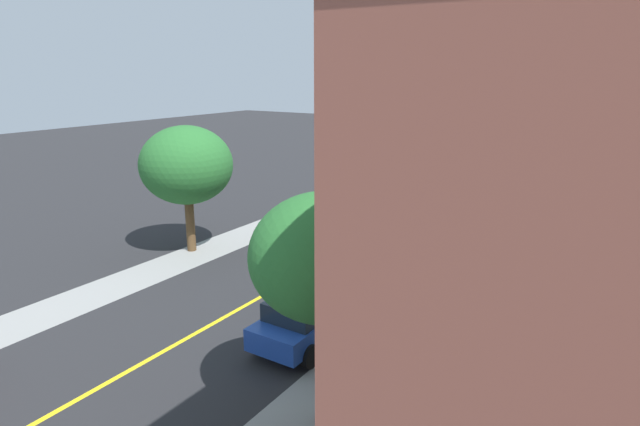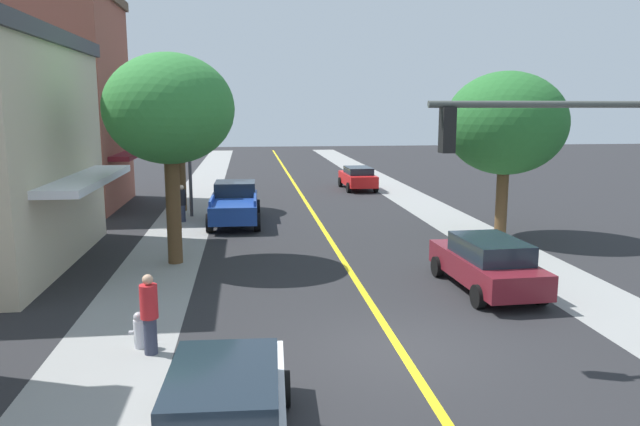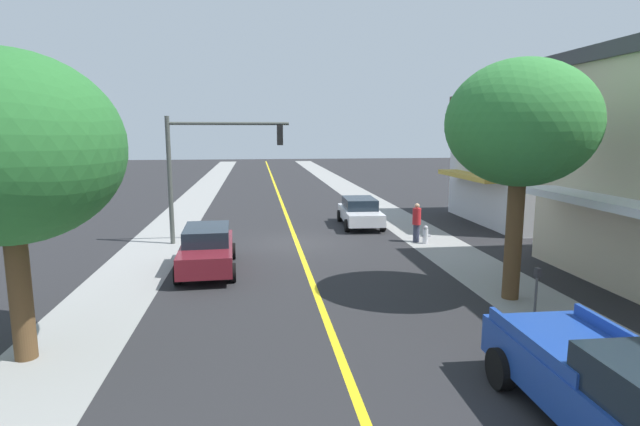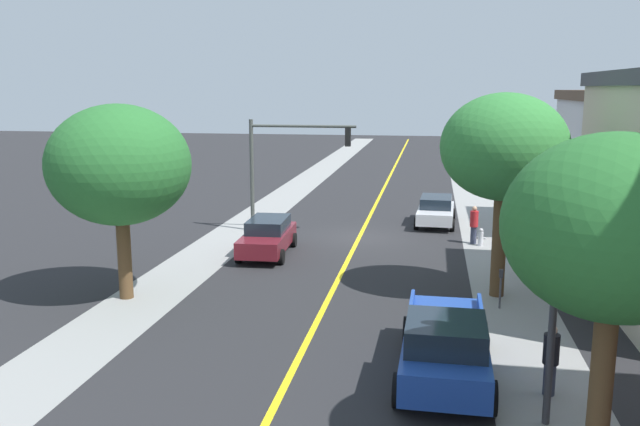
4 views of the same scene
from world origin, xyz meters
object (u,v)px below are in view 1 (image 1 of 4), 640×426
object	(u,v)px
street_tree_left_far	(186,165)
blue_pickup_truck	(313,315)
white_sedan_left_curb	(470,206)
pedestrian_red_shirt	(478,222)
street_lamp	(339,274)
street_tree_right_corner	(440,172)
pedestrian_black_shirt	(367,338)
parking_meter	(423,276)
fire_hydrant	(480,234)
maroon_sedan_right_curb	(312,216)
traffic_light_mast	(348,155)
street_tree_left_near	(325,258)

from	to	relation	value
street_tree_left_far	blue_pickup_truck	distance (m)	12.31
white_sedan_left_curb	pedestrian_red_shirt	xyz separation A→B (m)	(-1.74, 4.16, 0.16)
street_lamp	white_sedan_left_curb	bearing A→B (deg)	-83.70
street_tree_right_corner	street_lamp	bearing A→B (deg)	91.48
pedestrian_black_shirt	parking_meter	bearing A→B (deg)	26.82
fire_hydrant	pedestrian_red_shirt	distance (m)	0.71
parking_meter	street_lamp	world-z (taller)	street_lamp
parking_meter	pedestrian_black_shirt	world-z (taller)	pedestrian_black_shirt
parking_meter	maroon_sedan_right_curb	distance (m)	10.92
parking_meter	traffic_light_mast	bearing A→B (deg)	-47.39
pedestrian_red_shirt	traffic_light_mast	bearing A→B (deg)	-41.30
street_tree_right_corner	blue_pickup_truck	bearing A→B (deg)	74.95
street_tree_left_far	street_lamp	distance (m)	14.53
pedestrian_black_shirt	pedestrian_red_shirt	bearing A→B (deg)	25.00
traffic_light_mast	pedestrian_red_shirt	distance (m)	9.70
pedestrian_red_shirt	parking_meter	bearing A→B (deg)	57.39
street_tree_right_corner	blue_pickup_truck	distance (m)	8.50
street_tree_right_corner	traffic_light_mast	world-z (taller)	street_tree_right_corner
street_tree_right_corner	white_sedan_left_curb	bearing A→B (deg)	-80.15
street_tree_right_corner	pedestrian_red_shirt	distance (m)	8.94
pedestrian_black_shirt	street_tree_left_far	bearing A→B (deg)	90.40
maroon_sedan_right_curb	street_tree_left_far	bearing A→B (deg)	-28.71
street_tree_right_corner	pedestrian_black_shirt	world-z (taller)	street_tree_right_corner
white_sedan_left_curb	pedestrian_black_shirt	distance (m)	19.80
street_lamp	white_sedan_left_curb	world-z (taller)	street_lamp
parking_meter	pedestrian_black_shirt	size ratio (longest dim) A/B	0.77
street_tree_right_corner	fire_hydrant	world-z (taller)	street_tree_right_corner
street_lamp	street_tree_right_corner	bearing A→B (deg)	-88.52
parking_meter	pedestrian_red_shirt	bearing A→B (deg)	-87.98
street_lamp	white_sedan_left_curb	xyz separation A→B (m)	(2.32, -21.05, -2.80)
street_tree_right_corner	street_tree_left_far	size ratio (longest dim) A/B	1.05
parking_meter	pedestrian_red_shirt	xyz separation A→B (m)	(0.33, -9.26, 0.06)
street_tree_left_near	pedestrian_red_shirt	world-z (taller)	street_tree_left_near
street_tree_right_corner	blue_pickup_truck	size ratio (longest dim) A/B	1.25
street_tree_left_near	traffic_light_mast	bearing A→B (deg)	-62.27
street_tree_right_corner	fire_hydrant	distance (m)	8.87
traffic_light_mast	pedestrian_black_shirt	distance (m)	19.59
fire_hydrant	parking_meter	distance (m)	8.90
street_tree_left_near	parking_meter	distance (m)	10.19
street_tree_right_corner	parking_meter	distance (m)	4.51
maroon_sedan_right_curb	fire_hydrant	bearing A→B (deg)	106.54
street_lamp	street_tree_left_near	bearing A→B (deg)	108.82
fire_hydrant	white_sedan_left_curb	bearing A→B (deg)	-65.79
pedestrian_red_shirt	blue_pickup_truck	bearing A→B (deg)	49.43
parking_meter	white_sedan_left_curb	xyz separation A→B (m)	(2.06, -13.42, -0.10)
street_tree_right_corner	parking_meter	xyz separation A→B (m)	(0.03, 1.40, -4.29)
fire_hydrant	pedestrian_black_shirt	distance (m)	15.11
street_lamp	pedestrian_black_shirt	bearing A→B (deg)	-101.42
street_tree_left_near	maroon_sedan_right_curb	size ratio (longest dim) A/B	1.36
street_tree_right_corner	street_tree_left_far	distance (m)	12.92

